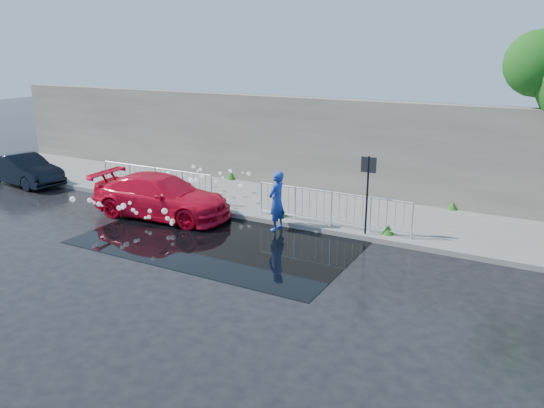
{
  "coord_description": "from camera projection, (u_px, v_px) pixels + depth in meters",
  "views": [
    {
      "loc": [
        8.91,
        -11.25,
        5.49
      ],
      "look_at": [
        1.64,
        2.0,
        1.0
      ],
      "focal_mm": 35.0,
      "sensor_mm": 36.0,
      "label": 1
    }
  ],
  "objects": [
    {
      "name": "dark_car",
      "position": [
        24.0,
        170.0,
        21.81
      ],
      "size": [
        3.96,
        1.72,
        1.26
      ],
      "primitive_type": "imported",
      "rotation": [
        0.0,
        0.0,
        1.47
      ],
      "color": "black",
      "rests_on": "ground"
    },
    {
      "name": "retaining_wall",
      "position": [
        299.0,
        143.0,
        20.64
      ],
      "size": [
        30.0,
        0.6,
        3.5
      ],
      "primitive_type": "cube",
      "color": "#5E5B4F",
      "rests_on": "pavement"
    },
    {
      "name": "sign_post",
      "position": [
        368.0,
        183.0,
        15.31
      ],
      "size": [
        0.45,
        0.06,
        2.5
      ],
      "color": "black",
      "rests_on": "ground"
    },
    {
      "name": "ground",
      "position": [
        188.0,
        247.0,
        15.13
      ],
      "size": [
        90.0,
        90.0,
        0.0
      ],
      "primitive_type": "plane",
      "color": "black",
      "rests_on": "ground"
    },
    {
      "name": "pavement",
      "position": [
        272.0,
        202.0,
        19.31
      ],
      "size": [
        30.0,
        4.0,
        0.15
      ],
      "primitive_type": "cube",
      "color": "slate",
      "rests_on": "ground"
    },
    {
      "name": "railing_left",
      "position": [
        156.0,
        181.0,
        19.58
      ],
      "size": [
        5.05,
        0.05,
        1.1
      ],
      "color": "silver",
      "rests_on": "pavement"
    },
    {
      "name": "weeds",
      "position": [
        257.0,
        198.0,
        18.92
      ],
      "size": [
        12.17,
        3.93,
        0.39
      ],
      "color": "#155015",
      "rests_on": "pavement"
    },
    {
      "name": "red_car",
      "position": [
        161.0,
        196.0,
        17.68
      ],
      "size": [
        4.99,
        2.36,
        1.41
      ],
      "primitive_type": "imported",
      "rotation": [
        0.0,
        0.0,
        1.65
      ],
      "color": "red",
      "rests_on": "ground"
    },
    {
      "name": "water_spray",
      "position": [
        173.0,
        192.0,
        18.45
      ],
      "size": [
        3.63,
        5.69,
        1.01
      ],
      "color": "white",
      "rests_on": "ground"
    },
    {
      "name": "curb",
      "position": [
        243.0,
        216.0,
        17.63
      ],
      "size": [
        30.0,
        0.25,
        0.16
      ],
      "primitive_type": "cube",
      "color": "slate",
      "rests_on": "ground"
    },
    {
      "name": "puddle",
      "position": [
        222.0,
        239.0,
        15.74
      ],
      "size": [
        8.0,
        5.0,
        0.01
      ],
      "primitive_type": "cube",
      "color": "black",
      "rests_on": "ground"
    },
    {
      "name": "person",
      "position": [
        277.0,
        201.0,
        16.32
      ],
      "size": [
        0.5,
        0.71,
        1.87
      ],
      "primitive_type": "imported",
      "rotation": [
        0.0,
        0.0,
        -1.65
      ],
      "color": "#213FA8",
      "rests_on": "ground"
    },
    {
      "name": "railing_right",
      "position": [
        331.0,
        207.0,
        16.35
      ],
      "size": [
        5.05,
        0.05,
        1.1
      ],
      "color": "silver",
      "rests_on": "pavement"
    }
  ]
}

